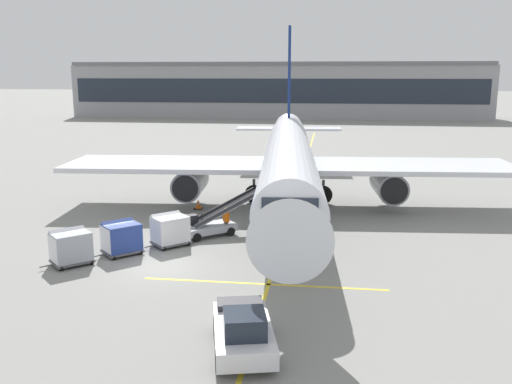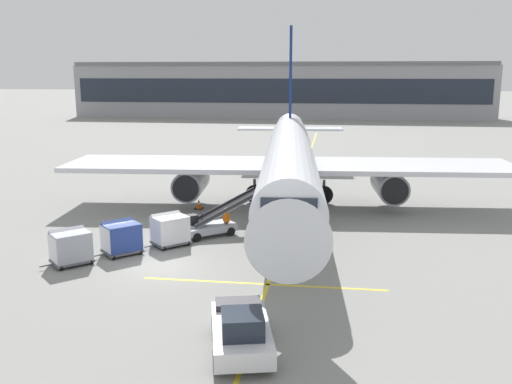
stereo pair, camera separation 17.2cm
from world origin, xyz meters
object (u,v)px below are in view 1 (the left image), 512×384
Objects in this scene: belt_loader at (212,223)px; baggage_cart_third at (71,246)px; parked_airplane at (289,159)px; safety_cone_engine_keepout at (198,204)px; pushback_tug at (243,331)px; ground_crew_by_carts at (159,230)px; baggage_cart_second at (121,237)px; ground_crew_by_loader at (226,219)px; baggage_cart_lead at (170,229)px.

belt_loader reaches higher than baggage_cart_third.
parked_airplane is 9.85m from belt_loader.
belt_loader is 6.88× the size of safety_cone_engine_keepout.
ground_crew_by_carts is (-6.90, 12.01, 0.17)m from pushback_tug.
ground_crew_by_carts is at bearing 45.71° from baggage_cart_second.
baggage_cart_second is at bearing -123.39° from parked_airplane.
baggage_cart_third is 9.82m from ground_crew_by_loader.
belt_loader is 9.01m from baggage_cart_third.
ground_crew_by_loader is at bearing 42.97° from baggage_cart_lead.
parked_airplane reaches higher than safety_cone_engine_keepout.
belt_loader is 3.17m from baggage_cart_lead.
baggage_cart_third reaches higher than pushback_tug.
belt_loader is at bearing 45.40° from baggage_cart_third.
baggage_cart_lead and baggage_cart_second have the same top height.
safety_cone_engine_keepout is at bearing 89.38° from ground_crew_by_carts.
baggage_cart_second is 2.41m from ground_crew_by_carts.
baggage_cart_second is at bearing 129.86° from pushback_tug.
baggage_cart_lead is 9.19m from safety_cone_engine_keepout.
safety_cone_engine_keepout is (3.83, 13.15, -0.65)m from baggage_cart_third.
baggage_cart_third is 5.29m from ground_crew_by_carts.
pushback_tug is 13.86m from ground_crew_by_carts.
parked_airplane is 23.31m from pushback_tug.
safety_cone_engine_keepout is at bearing 110.35° from belt_loader.
belt_loader reaches higher than baggage_cart_lead.
safety_cone_engine_keepout is (0.10, 9.40, -0.65)m from ground_crew_by_carts.
baggage_cart_second is at bearing 44.73° from baggage_cart_third.
baggage_cart_third is at bearing -125.25° from parked_airplane.
ground_crew_by_loader is (-3.33, -8.19, -2.64)m from parked_airplane.
belt_loader is 1.04× the size of pushback_tug.
safety_cone_engine_keepout is at bearing 80.87° from baggage_cart_second.
baggage_cart_second is 11.29m from safety_cone_engine_keepout.
baggage_cart_second is 1.46× the size of ground_crew_by_carts.
baggage_cart_second is 13.40m from pushback_tug.
parked_airplane reaches higher than ground_crew_by_carts.
baggage_cart_second is 3.54× the size of safety_cone_engine_keepout.
parked_airplane is 13.30m from ground_crew_by_carts.
baggage_cart_third is at bearing 142.16° from pushback_tug.
belt_loader is at bearing -162.46° from ground_crew_by_loader.
baggage_cart_lead reaches higher than safety_cone_engine_keepout.
baggage_cart_third is (-4.30, -3.99, 0.00)m from baggage_cart_lead.
baggage_cart_second is at bearing -137.81° from ground_crew_by_loader.
ground_crew_by_carts is (-2.60, -2.66, 0.18)m from belt_loader.
baggage_cart_second reaches higher than safety_cone_engine_keepout.
safety_cone_engine_keepout is at bearing -165.50° from parked_airplane.
parked_airplane reaches higher than pushback_tug.
baggage_cart_lead is (-6.22, -10.88, -2.64)m from parked_airplane.
pushback_tug reaches higher than safety_cone_engine_keepout.
baggage_cart_lead reaches higher than ground_crew_by_loader.
ground_crew_by_loader is 1.00× the size of ground_crew_by_carts.
baggage_cart_third is 13.71m from safety_cone_engine_keepout.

